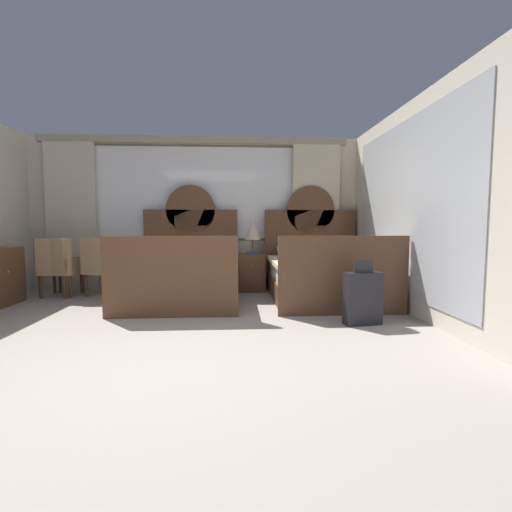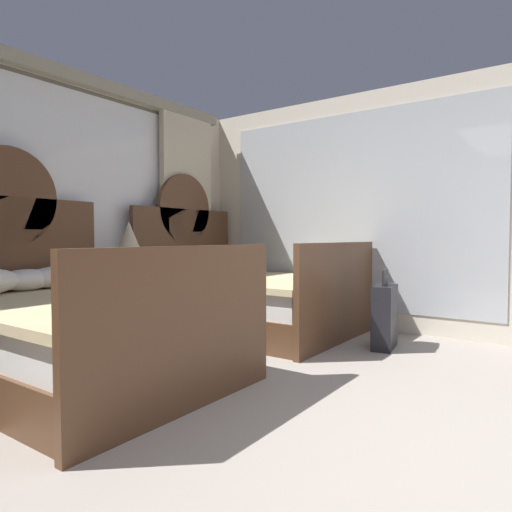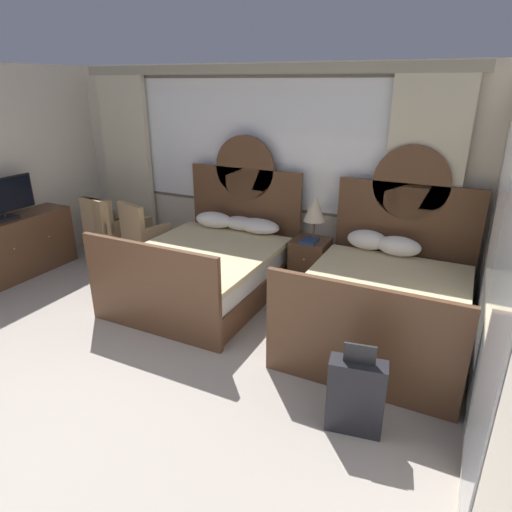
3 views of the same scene
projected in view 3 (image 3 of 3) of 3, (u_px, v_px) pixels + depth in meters
ground_plane at (8, 453)px, 3.17m from camera, size 24.00×24.00×0.00m
wall_back_window at (256, 164)px, 5.98m from camera, size 5.83×0.22×2.70m
wall_right_mirror at (504, 266)px, 2.90m from camera, size 0.08×4.61×2.70m
bed_near_window at (209, 265)px, 5.47m from camera, size 1.64×2.14×1.83m
bed_near_mirror at (383, 300)px, 4.58m from camera, size 1.64×2.14×1.83m
nightstand_between_beds at (310, 263)px, 5.63m from camera, size 0.44×0.47×0.64m
table_lamp_on_nightstand at (315, 208)px, 5.39m from camera, size 0.27×0.27×0.58m
book_on_nightstand at (309, 241)px, 5.43m from camera, size 0.18×0.26×0.03m
dresser_minibar at (3, 252)px, 5.77m from camera, size 0.49×1.94×0.81m
tv_flatscreen at (1, 199)px, 5.61m from camera, size 0.20×0.90×0.53m
armchair_by_window_left at (142, 231)px, 6.25m from camera, size 0.67×0.67×0.93m
armchair_by_window_centre at (106, 224)px, 6.53m from camera, size 0.55×0.55×0.93m
armchair_by_window_right at (105, 224)px, 6.54m from camera, size 0.65×0.65×0.93m
suitcase_on_floor at (356, 396)px, 3.29m from camera, size 0.44×0.25×0.75m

